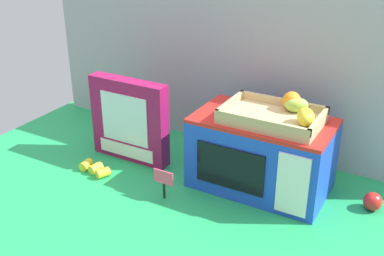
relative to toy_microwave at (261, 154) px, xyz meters
name	(u,v)px	position (x,y,z in m)	size (l,w,h in m)	color
ground_plane	(196,177)	(-0.21, -0.05, -0.12)	(1.70, 1.70, 0.00)	#219E54
display_back_panel	(236,70)	(-0.21, 0.25, 0.18)	(1.61, 0.03, 0.60)	#A0A3A8
toy_microwave	(261,154)	(0.00, 0.00, 0.00)	(0.43, 0.25, 0.24)	blue
food_groups_crate	(279,115)	(0.05, 0.00, 0.15)	(0.30, 0.20, 0.08)	tan
cookie_set_box	(129,120)	(-0.49, -0.05, 0.03)	(0.30, 0.06, 0.30)	#99144C
price_sign	(164,180)	(-0.24, -0.22, -0.06)	(0.07, 0.01, 0.10)	black
loose_toy_banana	(95,169)	(-0.53, -0.20, -0.11)	(0.13, 0.07, 0.03)	yellow
loose_toy_apple	(373,201)	(0.35, 0.05, -0.09)	(0.06, 0.06, 0.06)	red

